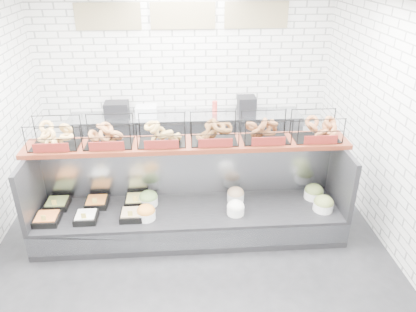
{
  "coord_description": "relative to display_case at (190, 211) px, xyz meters",
  "views": [
    {
      "loc": [
        -0.08,
        -4.16,
        3.4
      ],
      "look_at": [
        0.25,
        0.45,
        1.09
      ],
      "focal_mm": 35.0,
      "sensor_mm": 36.0,
      "label": 1
    }
  ],
  "objects": [
    {
      "name": "room_shell",
      "position": [
        0.0,
        0.26,
        1.73
      ],
      "size": [
        5.02,
        5.51,
        3.01
      ],
      "color": "white",
      "rests_on": "ground"
    },
    {
      "name": "ground",
      "position": [
        0.0,
        -0.35,
        -0.33
      ],
      "size": [
        5.5,
        5.5,
        0.0
      ],
      "primitive_type": "plane",
      "color": "black",
      "rests_on": "ground"
    },
    {
      "name": "bagel_shelf",
      "position": [
        0.0,
        0.17,
        1.06
      ],
      "size": [
        4.1,
        0.5,
        0.4
      ],
      "color": "#4E1C10",
      "rests_on": "display_case"
    },
    {
      "name": "prep_counter",
      "position": [
        -0.0,
        2.09,
        0.14
      ],
      "size": [
        4.0,
        0.6,
        1.2
      ],
      "color": "#93969B",
      "rests_on": "ground"
    },
    {
      "name": "display_case",
      "position": [
        0.0,
        0.0,
        0.0
      ],
      "size": [
        4.0,
        0.9,
        1.2
      ],
      "color": "black",
      "rests_on": "ground"
    }
  ]
}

